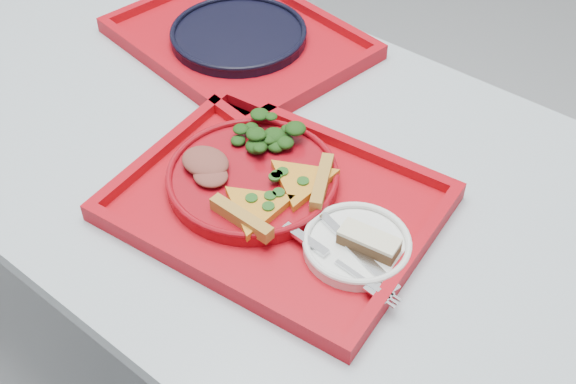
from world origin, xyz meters
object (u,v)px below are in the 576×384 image
object	(u,v)px
tray_main	(276,206)
navy_plate	(239,36)
tray_far	(239,42)
dessert_bar	(369,241)
dinner_plate	(253,179)

from	to	relation	value
tray_main	navy_plate	bearing A→B (deg)	133.05
tray_main	tray_far	bearing A→B (deg)	133.05
tray_far	dessert_bar	bearing A→B (deg)	-21.74
dessert_bar	tray_far	bearing A→B (deg)	141.71
tray_far	dessert_bar	distance (m)	0.58
tray_far	navy_plate	size ratio (longest dim) A/B	1.73
tray_far	dinner_plate	size ratio (longest dim) A/B	1.73
dinner_plate	tray_far	bearing A→B (deg)	134.91
dinner_plate	dessert_bar	world-z (taller)	dessert_bar
tray_main	navy_plate	world-z (taller)	navy_plate
tray_main	dinner_plate	xyz separation A→B (m)	(-0.05, 0.01, 0.02)
tray_main	navy_plate	distance (m)	0.45
tray_far	navy_plate	bearing A→B (deg)	0.00
tray_main	navy_plate	size ratio (longest dim) A/B	1.73
tray_far	navy_plate	world-z (taller)	navy_plate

